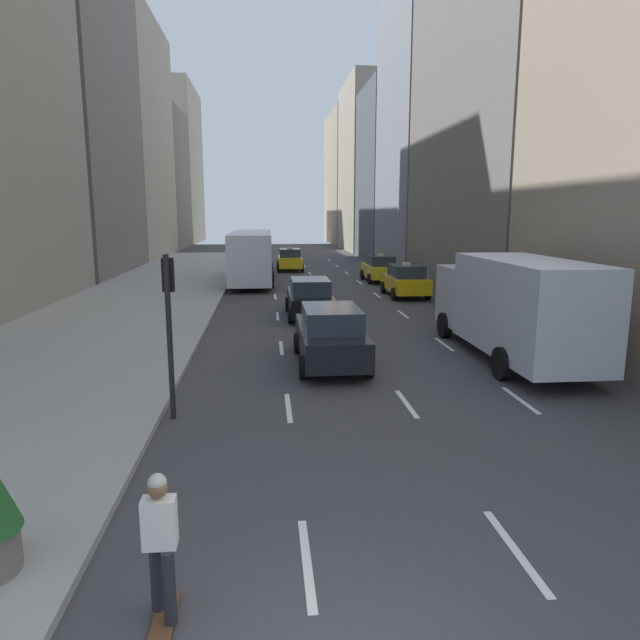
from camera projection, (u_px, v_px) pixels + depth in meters
sidewalk_left at (150, 294)px, 31.19m from camera, size 8.00×66.00×0.15m
lane_markings at (333, 304)px, 28.17m from camera, size 5.72×56.00×0.01m
building_row_left at (104, 121)px, 47.62m from camera, size 6.00×95.19×27.18m
building_row_right at (438, 72)px, 41.38m from camera, size 6.00×90.72×35.05m
taxi_lead at (405, 280)px, 30.70m from camera, size 2.02×4.40×1.87m
taxi_second at (380, 268)px, 37.56m from camera, size 2.02×4.40×1.87m
taxi_third at (290, 259)px, 44.73m from camera, size 2.02×4.40×1.87m
sedan_black_near at (331, 335)px, 16.81m from camera, size 2.02×4.77×1.77m
sedan_silver_behind at (310, 297)px, 24.60m from camera, size 2.02×4.60×1.69m
city_bus at (251, 255)px, 36.93m from camera, size 2.80×11.61×3.25m
box_truck at (512, 304)px, 17.37m from camera, size 2.58×8.40×3.15m
skateboarder at (160, 541)px, 6.13m from camera, size 0.36×0.80×1.75m
traffic_light_pole at (169, 310)px, 12.21m from camera, size 0.24×0.42×3.60m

